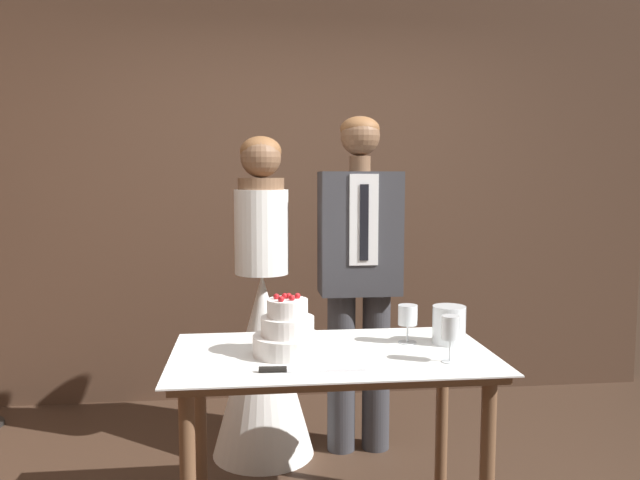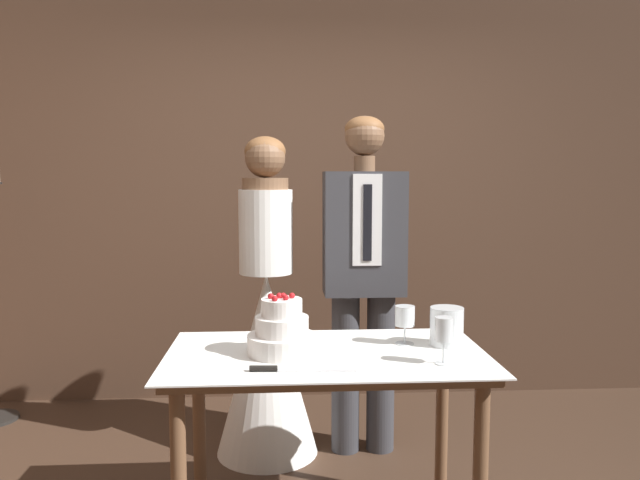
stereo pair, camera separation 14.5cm
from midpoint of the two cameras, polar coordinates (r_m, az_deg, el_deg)
The scene contains 9 objects.
wall_back at distance 4.17m, azimuth -0.33°, elevation 5.09°, with size 4.89×0.12×2.86m, color #513828.
cake_table at distance 2.54m, azimuth 2.28°, elevation -12.55°, with size 1.27×0.73×0.79m.
tiered_cake at distance 2.47m, azimuth -1.81°, elevation -8.44°, with size 0.27×0.27×0.24m.
cake_knife at distance 2.28m, azimuth -1.65°, elevation -11.74°, with size 0.39×0.04×0.02m.
wine_glass_near at distance 2.64m, azimuth 9.34°, elevation -7.07°, with size 0.08×0.08×0.16m.
wine_glass_middle at distance 2.39m, azimuth 13.03°, elevation -8.12°, with size 0.07×0.07×0.18m.
hurricane_candle at distance 2.66m, azimuth 13.06°, elevation -7.79°, with size 0.14×0.14×0.16m.
bride at distance 3.35m, azimuth -3.65°, elevation -9.03°, with size 0.54×0.54×1.69m.
groom at distance 3.31m, azimuth 5.28°, elevation -2.41°, with size 0.42×0.25×1.79m.
Camera 2 is at (-0.16, -2.23, 1.48)m, focal length 35.00 mm.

